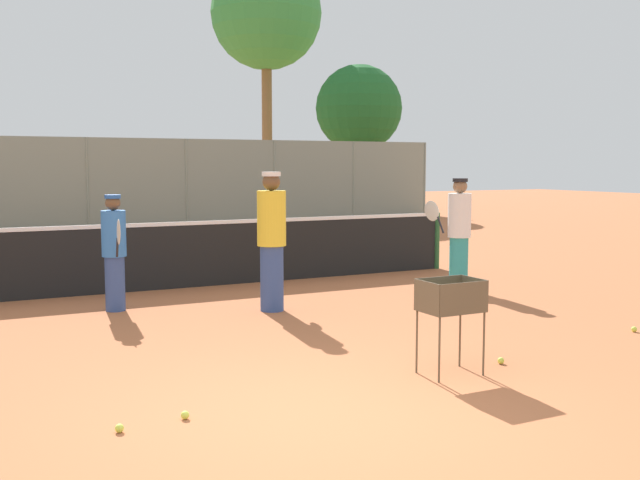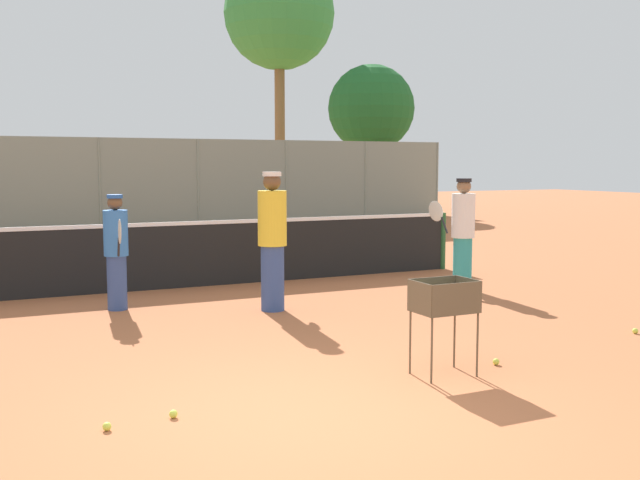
% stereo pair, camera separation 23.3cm
% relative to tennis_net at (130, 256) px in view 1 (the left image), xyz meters
% --- Properties ---
extents(ground_plane, '(80.00, 80.00, 0.00)m').
position_rel_tennis_net_xyz_m(ground_plane, '(0.00, -6.55, -0.56)').
color(ground_plane, '#B7663D').
extents(tennis_net, '(11.71, 0.10, 1.07)m').
position_rel_tennis_net_xyz_m(tennis_net, '(0.00, 0.00, 0.00)').
color(tennis_net, '#26592D').
rests_on(tennis_net, ground_plane).
extents(back_fence, '(29.05, 0.08, 2.83)m').
position_rel_tennis_net_xyz_m(back_fence, '(-0.00, 12.83, 0.86)').
color(back_fence, gray).
rests_on(back_fence, ground_plane).
extents(tree_0, '(4.70, 4.70, 10.68)m').
position_rel_tennis_net_xyz_m(tree_0, '(10.13, 18.36, 7.71)').
color(tree_0, brown).
rests_on(tree_0, ground_plane).
extents(tree_1, '(3.42, 3.42, 5.90)m').
position_rel_tennis_net_xyz_m(tree_1, '(12.37, 14.37, 3.60)').
color(tree_1, brown).
rests_on(tree_1, ground_plane).
extents(player_white_outfit, '(0.59, 0.86, 1.88)m').
position_rel_tennis_net_xyz_m(player_white_outfit, '(1.38, -2.35, 0.42)').
color(player_white_outfit, '#334C8C').
rests_on(player_white_outfit, ground_plane).
extents(player_red_cap, '(0.33, 0.87, 1.58)m').
position_rel_tennis_net_xyz_m(player_red_cap, '(-0.52, -1.40, 0.26)').
color(player_red_cap, '#334C8C').
rests_on(player_red_cap, ground_plane).
extents(player_yellow_shirt, '(0.42, 0.89, 1.76)m').
position_rel_tennis_net_xyz_m(player_yellow_shirt, '(4.70, -2.10, 0.36)').
color(player_yellow_shirt, teal).
rests_on(player_yellow_shirt, ground_plane).
extents(ball_cart, '(0.56, 0.41, 0.91)m').
position_rel_tennis_net_xyz_m(ball_cart, '(1.63, -5.96, 0.12)').
color(ball_cart, brown).
rests_on(ball_cart, ground_plane).
extents(tennis_ball_0, '(0.07, 0.07, 0.07)m').
position_rel_tennis_net_xyz_m(tennis_ball_0, '(2.32, -5.90, -0.53)').
color(tennis_ball_0, '#D1E54C').
rests_on(tennis_ball_0, ground_plane).
extents(tennis_ball_3, '(0.07, 0.07, 0.07)m').
position_rel_tennis_net_xyz_m(tennis_ball_3, '(5.10, -1.55, -0.53)').
color(tennis_ball_3, '#D1E54C').
rests_on(tennis_ball_3, ground_plane).
extents(tennis_ball_4, '(0.07, 0.07, 0.07)m').
position_rel_tennis_net_xyz_m(tennis_ball_4, '(4.68, -5.51, -0.53)').
color(tennis_ball_4, '#D1E54C').
rests_on(tennis_ball_4, ground_plane).
extents(tennis_ball_5, '(0.07, 0.07, 0.07)m').
position_rel_tennis_net_xyz_m(tennis_ball_5, '(-1.49, -6.11, -0.53)').
color(tennis_ball_5, '#D1E54C').
rests_on(tennis_ball_5, ground_plane).
extents(tennis_ball_7, '(0.07, 0.07, 0.07)m').
position_rel_tennis_net_xyz_m(tennis_ball_7, '(-0.97, -6.05, -0.53)').
color(tennis_ball_7, '#D1E54C').
rests_on(tennis_ball_7, ground_plane).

